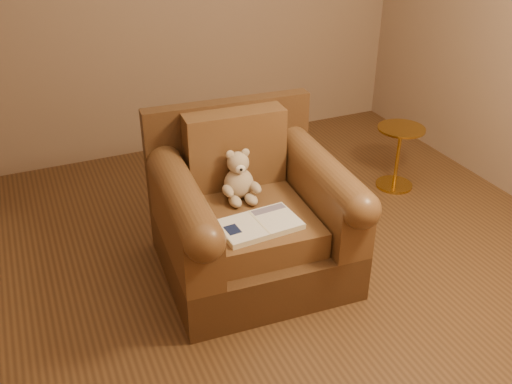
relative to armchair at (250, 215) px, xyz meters
name	(u,v)px	position (x,y,z in m)	size (l,w,h in m)	color
floor	(280,269)	(0.15, -0.11, -0.36)	(4.00, 4.00, 0.00)	#55361D
armchair	(250,215)	(0.00, 0.00, 0.00)	(1.11, 1.06, 0.94)	#482D18
teddy_bear	(239,180)	(-0.03, 0.09, 0.20)	(0.22, 0.25, 0.31)	tan
guidebook	(259,225)	(-0.06, -0.26, 0.10)	(0.46, 0.29, 0.04)	beige
side_table	(398,155)	(1.42, 0.48, -0.10)	(0.35, 0.35, 0.49)	gold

